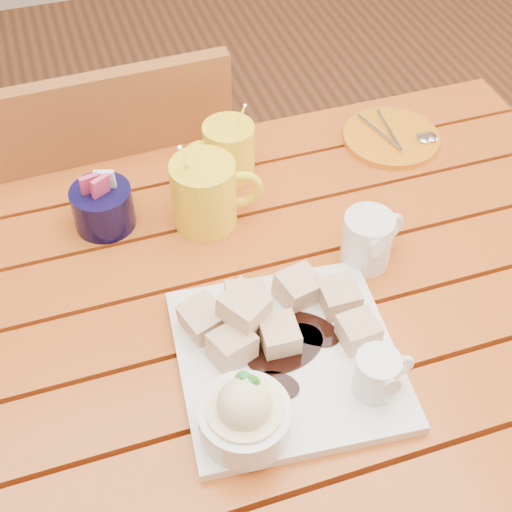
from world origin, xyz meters
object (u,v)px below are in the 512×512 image
object	(u,v)px
dessert_plate	(279,365)
coffee_mug_right	(206,193)
coffee_mug_left	(227,150)
orange_saucer	(392,138)
chair_far	(119,214)
table	(254,346)

from	to	relation	value
dessert_plate	coffee_mug_right	bearing A→B (deg)	91.15
coffee_mug_left	orange_saucer	distance (m)	0.30
dessert_plate	coffee_mug_right	distance (m)	0.31
orange_saucer	chair_far	bearing A→B (deg)	154.55
coffee_mug_right	chair_far	distance (m)	0.45
coffee_mug_left	chair_far	distance (m)	0.41
dessert_plate	orange_saucer	distance (m)	0.54
dessert_plate	coffee_mug_right	size ratio (longest dim) A/B	1.84
table	orange_saucer	size ratio (longest dim) A/B	7.08
table	chair_far	world-z (taller)	chair_far
orange_saucer	chair_far	distance (m)	0.59
coffee_mug_right	orange_saucer	xyz separation A→B (m)	(0.36, 0.09, -0.05)
dessert_plate	coffee_mug_left	world-z (taller)	coffee_mug_left
table	orange_saucer	bearing A→B (deg)	38.30
table	coffee_mug_right	world-z (taller)	coffee_mug_right
coffee_mug_right	dessert_plate	bearing A→B (deg)	-80.50
orange_saucer	dessert_plate	bearing A→B (deg)	-131.29
chair_far	table	bearing A→B (deg)	103.09
coffee_mug_left	orange_saucer	size ratio (longest dim) A/B	0.83
table	chair_far	xyz separation A→B (m)	(-0.13, 0.50, -0.14)
dessert_plate	coffee_mug_left	bearing A→B (deg)	82.14
coffee_mug_right	chair_far	size ratio (longest dim) A/B	0.18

